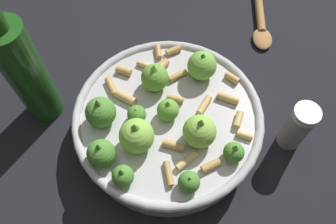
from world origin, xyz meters
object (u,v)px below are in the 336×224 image
object	(u,v)px
olive_oil_bottle	(26,72)
wooden_spoon	(259,9)
pepper_shaker	(297,127)
cooking_pan	(167,122)

from	to	relation	value
olive_oil_bottle	wooden_spoon	world-z (taller)	olive_oil_bottle
pepper_shaker	olive_oil_bottle	bearing A→B (deg)	-75.77
cooking_pan	pepper_shaker	distance (m)	0.19
olive_oil_bottle	wooden_spoon	size ratio (longest dim) A/B	1.06
cooking_pan	pepper_shaker	size ratio (longest dim) A/B	3.08
olive_oil_bottle	wooden_spoon	distance (m)	0.45
pepper_shaker	wooden_spoon	xyz separation A→B (m)	(-0.25, -0.12, -0.04)
cooking_pan	olive_oil_bottle	xyz separation A→B (m)	(0.03, -0.20, 0.06)
cooking_pan	olive_oil_bottle	bearing A→B (deg)	-80.59
cooking_pan	olive_oil_bottle	size ratio (longest dim) A/B	1.18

